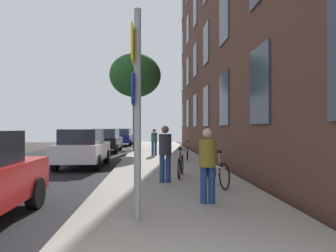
# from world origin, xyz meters

# --- Properties ---
(ground_plane) EXTENTS (41.80, 41.80, 0.00)m
(ground_plane) POSITION_xyz_m (-2.40, 15.00, 0.00)
(ground_plane) COLOR #332D28
(road_asphalt) EXTENTS (7.00, 38.00, 0.01)m
(road_asphalt) POSITION_xyz_m (-4.50, 15.00, 0.01)
(road_asphalt) COLOR black
(road_asphalt) RESTS_ON ground
(sidewalk) EXTENTS (4.20, 38.00, 0.12)m
(sidewalk) POSITION_xyz_m (1.10, 15.00, 0.06)
(sidewalk) COLOR gray
(sidewalk) RESTS_ON ground
(sign_post) EXTENTS (0.16, 0.60, 3.59)m
(sign_post) POSITION_xyz_m (0.16, 2.98, 2.15)
(sign_post) COLOR gray
(sign_post) RESTS_ON sidewalk
(traffic_light) EXTENTS (0.43, 0.24, 3.29)m
(traffic_light) POSITION_xyz_m (-0.79, 24.31, 2.38)
(traffic_light) COLOR black
(traffic_light) RESTS_ON sidewalk
(tree_near) EXTENTS (3.70, 3.70, 6.94)m
(tree_near) POSITION_xyz_m (-0.70, 20.33, 5.45)
(tree_near) COLOR brown
(tree_near) RESTS_ON sidewalk
(bicycle_0) EXTENTS (0.43, 1.64, 0.97)m
(bicycle_0) POSITION_xyz_m (2.19, 5.93, 0.50)
(bicycle_0) COLOR black
(bicycle_0) RESTS_ON sidewalk
(bicycle_1) EXTENTS (0.49, 1.66, 0.94)m
(bicycle_1) POSITION_xyz_m (1.37, 7.65, 0.49)
(bicycle_1) COLOR black
(bicycle_1) RESTS_ON sidewalk
(bicycle_2) EXTENTS (0.42, 1.71, 0.92)m
(bicycle_2) POSITION_xyz_m (2.47, 9.06, 0.48)
(bicycle_2) COLOR black
(bicycle_2) RESTS_ON sidewalk
(bicycle_3) EXTENTS (0.43, 1.73, 0.95)m
(bicycle_3) POSITION_xyz_m (2.24, 13.19, 0.49)
(bicycle_3) COLOR black
(bicycle_3) RESTS_ON sidewalk
(pedestrian_0) EXTENTS (0.49, 0.49, 1.55)m
(pedestrian_0) POSITION_xyz_m (1.59, 4.07, 1.01)
(pedestrian_0) COLOR navy
(pedestrian_0) RESTS_ON sidewalk
(pedestrian_1) EXTENTS (0.47, 0.47, 1.63)m
(pedestrian_1) POSITION_xyz_m (0.82, 6.62, 1.05)
(pedestrian_1) COLOR navy
(pedestrian_1) RESTS_ON sidewalk
(pedestrian_2) EXTENTS (0.45, 0.45, 1.52)m
(pedestrian_2) POSITION_xyz_m (0.61, 15.54, 0.99)
(pedestrian_2) COLOR navy
(pedestrian_2) RESTS_ON sidewalk
(car_1) EXTENTS (1.83, 4.09, 1.62)m
(car_1) POSITION_xyz_m (-2.49, 11.28, 0.84)
(car_1) COLOR silver
(car_1) RESTS_ON road_asphalt
(car_2) EXTENTS (1.87, 4.33, 1.62)m
(car_2) POSITION_xyz_m (-2.65, 19.61, 0.84)
(car_2) COLOR black
(car_2) RESTS_ON road_asphalt
(car_3) EXTENTS (1.93, 4.39, 1.62)m
(car_3) POSITION_xyz_m (-2.26, 27.94, 0.84)
(car_3) COLOR navy
(car_3) RESTS_ON road_asphalt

